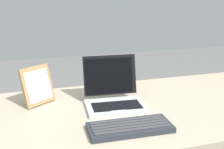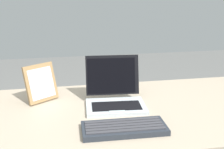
# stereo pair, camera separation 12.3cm
# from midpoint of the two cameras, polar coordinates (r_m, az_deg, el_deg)

# --- Properties ---
(desk) EXTENTS (1.76, 0.70, 0.71)m
(desk) POSITION_cam_midpoint_polar(r_m,az_deg,el_deg) (1.30, -1.73, -10.16)
(desk) COLOR tan
(desk) RESTS_ON ground
(laptop_front) EXTENTS (0.27, 0.24, 0.20)m
(laptop_front) POSITION_cam_midpoint_polar(r_m,az_deg,el_deg) (1.29, -2.45, -4.24)
(laptop_front) COLOR #B5BFC4
(laptop_front) RESTS_ON desk
(external_keyboard) EXTENTS (0.31, 0.14, 0.02)m
(external_keyboard) POSITION_cam_midpoint_polar(r_m,az_deg,el_deg) (1.09, 0.24, -10.21)
(external_keyboard) COLOR #252A32
(external_keyboard) RESTS_ON desk
(photo_frame) EXTENTS (0.15, 0.13, 0.17)m
(photo_frame) POSITION_cam_midpoint_polar(r_m,az_deg,el_deg) (1.35, -16.73, -2.11)
(photo_frame) COLOR #957247
(photo_frame) RESTS_ON desk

